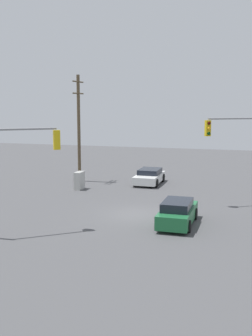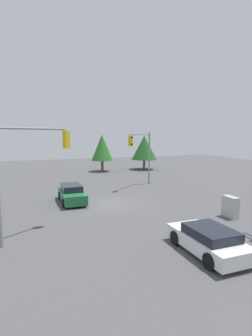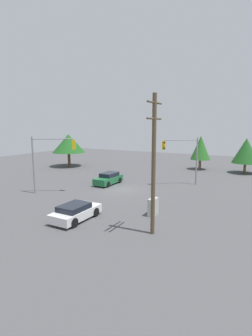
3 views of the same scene
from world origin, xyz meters
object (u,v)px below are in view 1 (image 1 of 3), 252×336
sedan_green (178,213)px  electrical_cabinet (79,181)px  traffic_signal_main (241,142)px  sedan_white (149,176)px  traffic_signal_cross (11,159)px

sedan_green → electrical_cabinet: bearing=140.3°
traffic_signal_main → sedan_white: bearing=-66.8°
sedan_white → sedan_green: bearing=110.9°
sedan_green → sedan_white: size_ratio=1.02×
sedan_green → electrical_cabinet: size_ratio=3.06×
sedan_green → electrical_cabinet: sedan_green is taller
traffic_signal_cross → electrical_cabinet: (-11.86, -1.22, -3.32)m
sedan_white → electrical_cabinet: size_ratio=3.01×
sedan_green → sedan_white: sedan_green is taller
sedan_white → traffic_signal_main: size_ratio=0.70×
electrical_cabinet → sedan_green: bearing=50.3°
sedan_green → sedan_white: 12.53m
sedan_white → traffic_signal_cross: (15.78, -3.67, 3.39)m
sedan_white → electrical_cabinet: 6.26m
sedan_green → traffic_signal_main: 8.08m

